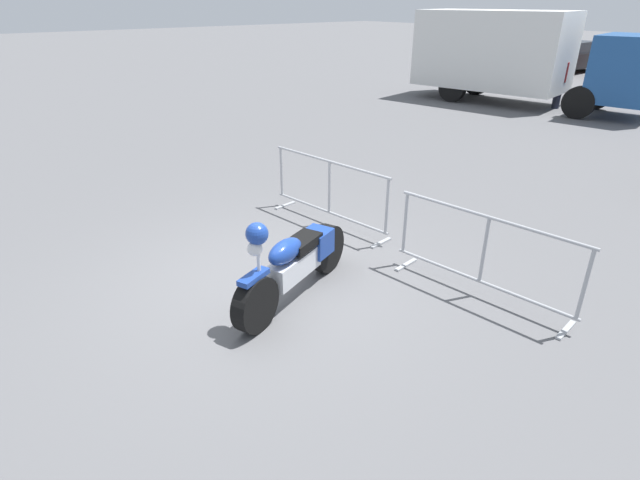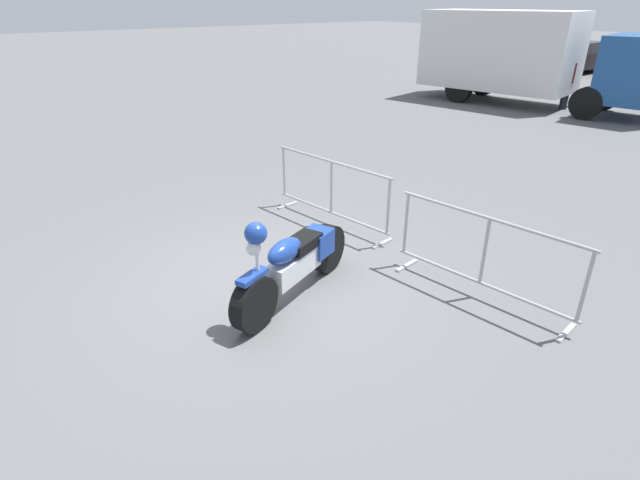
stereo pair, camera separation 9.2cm
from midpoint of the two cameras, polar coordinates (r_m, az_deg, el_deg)
The scene contains 9 objects.
ground_plane at distance 6.54m, azimuth -6.25°, elevation -4.82°, with size 120.00×120.00×0.00m, color #5B5B5E.
motorcycle at distance 5.99m, azimuth -3.40°, elevation -2.56°, with size 0.93×2.14×1.25m.
crowd_barrier_near at distance 7.97m, azimuth 0.74°, elevation 5.57°, with size 2.38×0.67×1.07m.
crowd_barrier_far at distance 6.26m, azimuth 17.77°, elevation -1.67°, with size 2.38×0.67×1.07m.
box_truck at distance 19.05m, azimuth 21.51°, elevation 19.14°, with size 7.96×3.45×2.98m.
parked_car_green at distance 30.17m, azimuth 20.73°, elevation 19.48°, with size 1.89×4.49×1.52m.
parked_car_black at distance 29.11m, azimuth 26.62°, elevation 18.23°, with size 1.80×4.28×1.45m.
parked_car_red at distance 28.02m, azimuth 32.55°, elevation 16.71°, with size 1.72×4.10×1.38m.
pedestrian at distance 18.90m, azimuth 25.66°, elevation 16.18°, with size 0.46×0.46×1.69m.
Camera 1 is at (4.73, -3.05, 3.32)m, focal length 28.00 mm.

